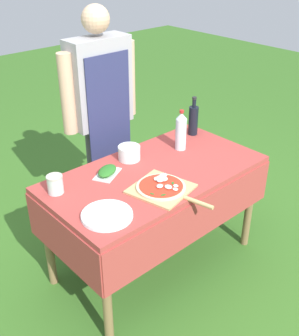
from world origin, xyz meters
TOP-DOWN VIEW (x-y plane):
  - ground_plane at (0.00, 0.00)m, footprint 12.00×12.00m
  - prep_table at (0.00, 0.00)m, footprint 1.38×0.73m
  - person_cook at (0.09, 0.66)m, footprint 0.61×0.20m
  - pizza_on_peel at (-0.12, -0.18)m, footprint 0.37×0.51m
  - oil_bottle at (0.57, 0.22)m, footprint 0.07×0.07m
  - water_bottle at (0.33, 0.11)m, footprint 0.07×0.07m
  - herb_container at (-0.24, 0.16)m, footprint 0.22×0.19m
  - mixing_tub at (-0.02, 0.23)m, footprint 0.14×0.14m
  - plate_stack at (-0.51, -0.18)m, footprint 0.27×0.27m
  - sauce_jar at (-0.58, 0.20)m, footprint 0.09×0.09m

SIDE VIEW (x-z plane):
  - ground_plane at x=0.00m, z-range 0.00..0.00m
  - prep_table at x=0.00m, z-range 0.26..0.99m
  - plate_stack at x=-0.51m, z-range 0.72..0.74m
  - pizza_on_peel at x=-0.12m, z-range 0.71..0.77m
  - herb_container at x=-0.24m, z-range 0.72..0.77m
  - mixing_tub at x=-0.02m, z-range 0.72..0.82m
  - sauce_jar at x=-0.58m, z-range 0.72..0.82m
  - oil_bottle at x=0.57m, z-range 0.69..0.98m
  - water_bottle at x=0.33m, z-range 0.72..0.99m
  - person_cook at x=0.09m, z-range 0.15..1.76m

